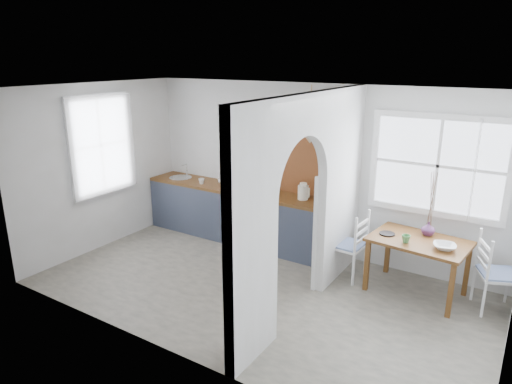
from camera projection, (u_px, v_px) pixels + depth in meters
The scene contains 26 objects.
floor at pixel (257, 289), 6.05m from camera, with size 5.80×3.20×0.01m, color gray.
ceiling at pixel (257, 89), 5.30m from camera, with size 5.80×3.20×0.01m, color white.
walls at pixel (257, 196), 5.68m from camera, with size 5.81×3.21×2.60m.
partition at pixel (310, 192), 5.32m from camera, with size 0.12×3.20×2.60m.
kitchen_window at pixel (100, 145), 7.05m from camera, with size 0.10×1.16×1.50m, color white, non-canonical shape.
nook_window at pixel (438, 166), 5.93m from camera, with size 1.76×0.10×1.30m, color white, non-canonical shape.
counter at pixel (242, 214), 7.57m from camera, with size 3.50×0.60×0.90m.
sink at pixel (180, 178), 8.09m from camera, with size 0.40×0.40×0.02m, color silver.
backsplash at pixel (300, 165), 7.04m from camera, with size 1.65×0.03×0.90m, color #974D20.
shelf at pixel (299, 124), 6.79m from camera, with size 1.75×0.20×0.21m.
pendant_lamp at pixel (310, 138), 6.36m from camera, with size 0.26×0.26×0.16m, color beige.
utensil_rail at pixel (332, 176), 6.05m from camera, with size 0.02×0.02×0.50m, color silver.
dining_table at pixel (416, 266), 5.88m from camera, with size 1.18×0.79×0.74m, color brown, non-canonical shape.
chair_left at pixel (347, 244), 6.29m from camera, with size 0.44×0.44×0.97m, color white, non-canonical shape.
chair_right at pixel (499, 273), 5.44m from camera, with size 0.44×0.44×0.97m, color white, non-canonical shape.
kettle at pixel (303, 191), 6.84m from camera, with size 0.21×0.17×0.26m, color white, non-canonical shape.
mug_a at pixel (202, 181), 7.68m from camera, with size 0.10×0.10×0.09m, color silver.
mug_b at pixel (222, 180), 7.72m from camera, with size 0.14×0.14×0.11m, color white.
knife_block at pixel (232, 178), 7.63m from camera, with size 0.11×0.15×0.23m, color #362116.
jar at pixel (254, 184), 7.35m from camera, with size 0.11×0.11×0.18m, color olive.
towel_magenta at pixel (328, 254), 6.46m from camera, with size 0.02×0.03×0.59m, color #C81541.
towel_orange at pixel (327, 257), 6.45m from camera, with size 0.02×0.03×0.54m, color gold.
bowl at pixel (445, 247), 5.49m from camera, with size 0.26×0.26×0.06m, color white.
table_cup at pixel (406, 239), 5.68m from camera, with size 0.11×0.11×0.10m, color #4F9452.
plate at pixel (387, 234), 5.95m from camera, with size 0.20×0.20×0.02m, color black.
vase at pixel (428, 229), 5.90m from camera, with size 0.17×0.17×0.18m, color #542B5A.
Camera 1 is at (2.90, -4.59, 2.98)m, focal length 32.00 mm.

